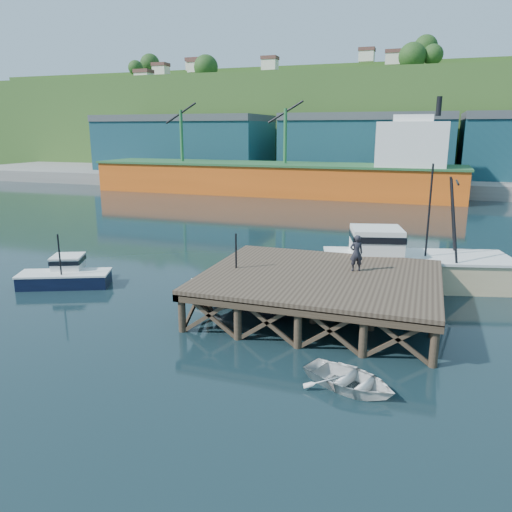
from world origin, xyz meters
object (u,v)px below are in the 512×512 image
at_px(dinghy, 350,379).
at_px(dockworker, 356,253).
at_px(boat_navy, 66,275).
at_px(boat_black, 248,288).
at_px(trawler, 412,261).

height_order(dinghy, dockworker, dockworker).
distance_m(boat_navy, dinghy, 20.08).
relative_size(boat_navy, boat_black, 0.83).
relative_size(boat_navy, trawler, 0.49).
height_order(boat_black, trawler, trawler).
height_order(trawler, dockworker, trawler).
bearing_deg(boat_navy, dockworker, -17.92).
height_order(boat_black, dinghy, boat_black).
xyz_separation_m(boat_navy, boat_black, (11.78, 0.89, 0.06)).
bearing_deg(trawler, dinghy, -110.51).
relative_size(boat_navy, dockworker, 2.97).
bearing_deg(boat_black, dinghy, -24.58).
bearing_deg(dockworker, trawler, -139.95).
relative_size(trawler, dockworker, 6.08).
relative_size(boat_black, dinghy, 1.91).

